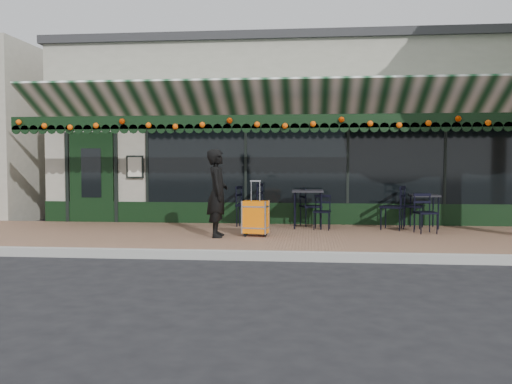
# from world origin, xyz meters

# --- Properties ---
(ground) EXTENTS (80.00, 80.00, 0.00)m
(ground) POSITION_xyz_m (0.00, 0.00, 0.00)
(ground) COLOR black
(ground) RESTS_ON ground
(sidewalk) EXTENTS (18.00, 4.00, 0.15)m
(sidewalk) POSITION_xyz_m (0.00, 2.00, 0.07)
(sidewalk) COLOR brown
(sidewalk) RESTS_ON ground
(curb) EXTENTS (18.00, 0.16, 0.15)m
(curb) POSITION_xyz_m (0.00, -0.08, 0.07)
(curb) COLOR #9E9E99
(curb) RESTS_ON ground
(restaurant_building) EXTENTS (12.00, 9.60, 4.50)m
(restaurant_building) POSITION_xyz_m (0.00, 7.84, 2.27)
(restaurant_building) COLOR gray
(restaurant_building) RESTS_ON ground
(woman) EXTENTS (0.47, 0.66, 1.71)m
(woman) POSITION_xyz_m (-1.27, 1.56, 1.00)
(woman) COLOR black
(woman) RESTS_ON sidewalk
(suitcase) EXTENTS (0.52, 0.35, 1.09)m
(suitcase) POSITION_xyz_m (-0.54, 1.73, 0.51)
(suitcase) COLOR orange
(suitcase) RESTS_ON sidewalk
(cafe_table_a) EXTENTS (0.60, 0.60, 0.74)m
(cafe_table_a) POSITION_xyz_m (3.04, 3.46, 0.82)
(cafe_table_a) COLOR black
(cafe_table_a) RESTS_ON sidewalk
(cafe_table_b) EXTENTS (0.69, 0.69, 0.85)m
(cafe_table_b) POSITION_xyz_m (0.48, 3.23, 0.91)
(cafe_table_b) COLOR black
(cafe_table_b) RESTS_ON sidewalk
(chair_a_left) EXTENTS (0.63, 0.63, 0.97)m
(chair_a_left) POSITION_xyz_m (2.30, 3.08, 0.64)
(chair_a_left) COLOR black
(chair_a_left) RESTS_ON sidewalk
(chair_a_right) EXTENTS (0.61, 0.61, 0.95)m
(chair_a_right) POSITION_xyz_m (2.79, 3.45, 0.62)
(chair_a_right) COLOR black
(chair_a_right) RESTS_ON sidewalk
(chair_a_front) EXTENTS (0.50, 0.50, 0.83)m
(chair_a_front) POSITION_xyz_m (2.88, 2.52, 0.56)
(chair_a_front) COLOR black
(chair_a_front) RESTS_ON sidewalk
(chair_b_left) EXTENTS (0.58, 0.58, 1.00)m
(chair_b_left) POSITION_xyz_m (-0.83, 3.54, 0.65)
(chair_b_left) COLOR black
(chair_b_left) RESTS_ON sidewalk
(chair_b_right) EXTENTS (0.57, 0.57, 0.88)m
(chair_b_right) POSITION_xyz_m (0.54, 3.59, 0.59)
(chair_b_right) COLOR black
(chair_b_right) RESTS_ON sidewalk
(chair_b_front) EXTENTS (0.42, 0.42, 0.76)m
(chair_b_front) POSITION_xyz_m (0.79, 2.94, 0.53)
(chair_b_front) COLOR black
(chair_b_front) RESTS_ON sidewalk
(chair_solo) EXTENTS (0.55, 0.55, 0.94)m
(chair_solo) POSITION_xyz_m (-0.90, 3.44, 0.62)
(chair_solo) COLOR black
(chair_solo) RESTS_ON sidewalk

